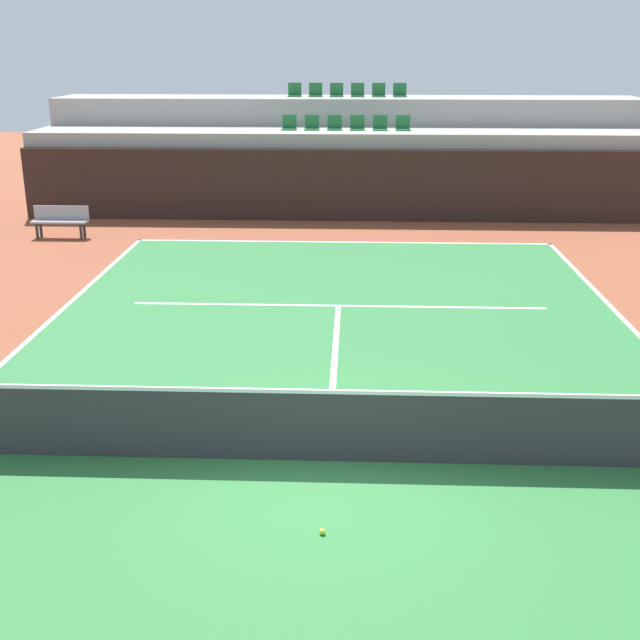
% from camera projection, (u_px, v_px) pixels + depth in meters
% --- Properties ---
extents(ground_plane, '(80.00, 80.00, 0.00)m').
position_uv_depth(ground_plane, '(327.00, 461.00, 10.22)').
color(ground_plane, brown).
extents(court_surface, '(11.00, 24.00, 0.01)m').
position_uv_depth(court_surface, '(327.00, 461.00, 10.22)').
color(court_surface, '#2D7238').
rests_on(court_surface, ground_plane).
extents(baseline_far, '(11.00, 0.10, 0.00)m').
position_uv_depth(baseline_far, '(343.00, 242.00, 21.52)').
color(baseline_far, white).
rests_on(baseline_far, court_surface).
extents(service_line_far, '(8.26, 0.10, 0.00)m').
position_uv_depth(service_line_far, '(338.00, 306.00, 16.27)').
color(service_line_far, white).
rests_on(service_line_far, court_surface).
extents(centre_service_line, '(0.10, 6.40, 0.00)m').
position_uv_depth(centre_service_line, '(334.00, 365.00, 13.24)').
color(centre_service_line, white).
rests_on(centre_service_line, court_surface).
extents(back_wall, '(19.13, 0.30, 2.09)m').
position_uv_depth(back_wall, '(345.00, 185.00, 23.95)').
color(back_wall, black).
rests_on(back_wall, ground_plane).
extents(stands_tier_lower, '(19.13, 2.40, 2.50)m').
position_uv_depth(stands_tier_lower, '(345.00, 171.00, 25.16)').
color(stands_tier_lower, '#9E9E99').
rests_on(stands_tier_lower, ground_plane).
extents(stands_tier_upper, '(19.13, 2.40, 3.34)m').
position_uv_depth(stands_tier_upper, '(346.00, 148.00, 27.30)').
color(stands_tier_upper, '#9E9E99').
rests_on(stands_tier_upper, ground_plane).
extents(seating_row_lower, '(3.92, 0.44, 0.44)m').
position_uv_depth(seating_row_lower, '(346.00, 126.00, 24.81)').
color(seating_row_lower, '#1E6633').
rests_on(seating_row_lower, stands_tier_lower).
extents(seating_row_upper, '(3.92, 0.44, 0.44)m').
position_uv_depth(seating_row_upper, '(347.00, 93.00, 26.81)').
color(seating_row_upper, '#1E6633').
rests_on(seating_row_upper, stands_tier_upper).
extents(tennis_net, '(11.08, 0.08, 1.07)m').
position_uv_depth(tennis_net, '(328.00, 425.00, 10.06)').
color(tennis_net, black).
rests_on(tennis_net, court_surface).
extents(player_bench, '(1.50, 0.40, 0.85)m').
position_uv_depth(player_bench, '(61.00, 219.00, 21.94)').
color(player_bench, '#99999E').
rests_on(player_bench, ground_plane).
extents(tennis_ball_1, '(0.07, 0.07, 0.07)m').
position_uv_depth(tennis_ball_1, '(322.00, 532.00, 8.67)').
color(tennis_ball_1, '#CCE033').
rests_on(tennis_ball_1, court_surface).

